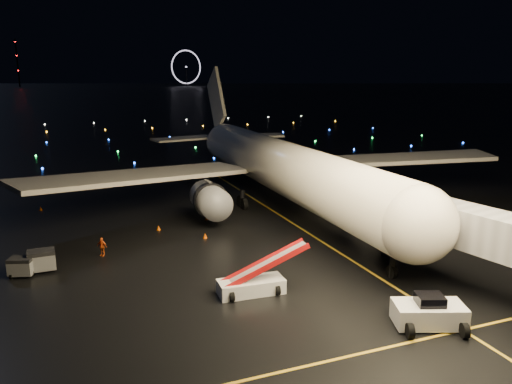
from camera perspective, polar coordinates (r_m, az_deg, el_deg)
ground at (r=333.34m, az=-19.60°, el=9.67°), size 2000.00×2000.00×0.00m
lane_centre at (r=55.61m, az=4.63°, el=-3.84°), size 0.25×80.00×0.02m
airliner at (r=64.12m, az=1.64°, el=6.52°), size 63.17×60.12×17.62m
pushback_tug at (r=35.84m, az=19.17°, el=-12.64°), size 5.13×3.85×2.18m
belt_loader at (r=38.24m, az=-0.57°, el=-9.05°), size 7.48×2.41×3.58m
crew_c at (r=48.31m, az=-17.20°, el=-5.97°), size 1.07×1.02×1.79m
safety_cone_0 at (r=51.46m, az=-5.83°, el=-4.99°), size 0.59×0.59×0.53m
safety_cone_1 at (r=57.77m, az=-5.70°, el=-2.98°), size 0.47×0.47×0.47m
safety_cone_2 at (r=54.79m, az=-11.08°, el=-4.04°), size 0.53×0.53×0.52m
safety_cone_3 at (r=66.97m, az=-23.39°, el=-1.75°), size 0.50×0.50×0.48m
ferris_wheel at (r=774.36m, az=-7.98°, el=13.82°), size 49.33×16.80×52.00m
radio_mast at (r=774.43m, az=-25.60°, el=13.13°), size 1.80×1.80×64.00m
taxiway_lights at (r=140.14m, az=-16.57°, el=6.08°), size 164.00×92.00×0.36m
baggage_cart_0 at (r=46.35m, az=-23.30°, el=-7.24°), size 2.26×1.63×1.87m
baggage_cart_1 at (r=46.00m, az=-25.22°, el=-7.76°), size 2.22×1.86×1.61m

